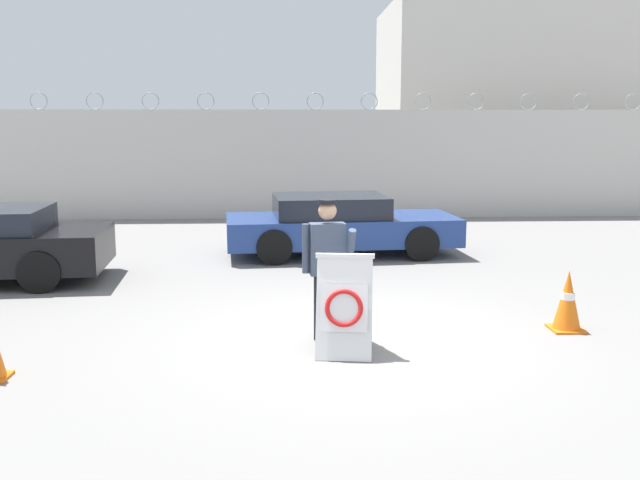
% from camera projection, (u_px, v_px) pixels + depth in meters
% --- Properties ---
extents(ground_plane, '(90.00, 90.00, 0.00)m').
position_uv_depth(ground_plane, '(354.00, 338.00, 8.74)').
color(ground_plane, gray).
extents(perimeter_wall, '(36.00, 0.30, 3.40)m').
position_uv_depth(perimeter_wall, '(315.00, 164.00, 19.48)').
color(perimeter_wall, beige).
rests_on(perimeter_wall, ground_plane).
extents(building_block, '(8.08, 5.92, 6.43)m').
position_uv_depth(building_block, '(503.00, 104.00, 24.51)').
color(building_block, beige).
rests_on(building_block, ground_plane).
extents(barricade_sign, '(0.72, 0.85, 1.15)m').
position_uv_depth(barricade_sign, '(345.00, 304.00, 8.13)').
color(barricade_sign, white).
rests_on(barricade_sign, ground_plane).
extents(security_guard, '(0.64, 0.37, 1.72)m').
position_uv_depth(security_guard, '(327.00, 263.00, 8.56)').
color(security_guard, black).
rests_on(security_guard, ground_plane).
extents(traffic_cone_near, '(0.41, 0.41, 0.78)m').
position_uv_depth(traffic_cone_near, '(568.00, 301.00, 9.03)').
color(traffic_cone_near, orange).
rests_on(traffic_cone_near, ground_plane).
extents(parked_car_rear_sedan, '(4.67, 2.26, 1.19)m').
position_uv_depth(parked_car_rear_sedan, '(338.00, 224.00, 14.18)').
color(parked_car_rear_sedan, black).
rests_on(parked_car_rear_sedan, ground_plane).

